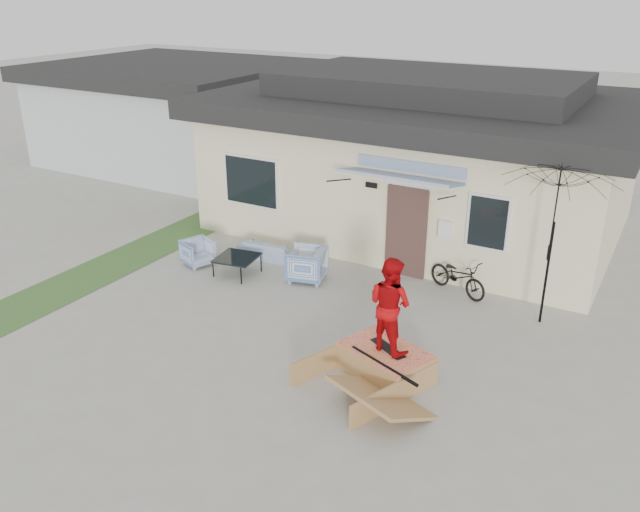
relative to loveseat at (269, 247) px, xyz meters
The scene contains 13 objects.
ground 4.36m from the loveseat, 59.31° to the right, with size 90.00×90.00×0.00m, color #A09E93.
grass_strip 3.46m from the loveseat, 149.79° to the right, with size 1.40×8.00×0.01m, color #375F2B.
house 5.07m from the loveseat, 62.48° to the left, with size 10.80×8.49×4.10m.
neighbor_house 10.49m from the loveseat, 142.90° to the left, with size 8.60×7.60×3.50m.
loveseat is the anchor object (origin of this frame).
armchair_left 1.70m from the loveseat, 137.65° to the right, with size 0.66×0.62×0.68m, color #3E65A5.
armchair_right 1.54m from the loveseat, 23.36° to the right, with size 0.81×0.75×0.83m, color #3E65A5.
coffee_table 1.16m from the loveseat, 95.88° to the right, with size 0.87×0.87×0.43m, color black.
bicycle 4.60m from the loveseat, ahead, with size 0.52×1.49×0.95m, color black.
patio_umbrella 6.59m from the loveseat, ahead, with size 2.71×2.62×2.20m.
skate_ramp 5.59m from the loveseat, 35.55° to the right, with size 1.47×1.97×0.49m, color #A17543, non-canonical shape.
skateboard 5.59m from the loveseat, 35.06° to the right, with size 0.78×0.20×0.05m, color black.
skater 5.68m from the loveseat, 35.06° to the right, with size 0.81×0.62×1.65m, color #B4070B.
Camera 1 is at (6.10, -8.33, 6.26)m, focal length 36.70 mm.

